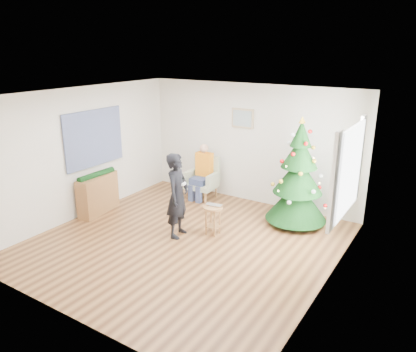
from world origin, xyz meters
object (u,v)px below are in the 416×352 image
Objects in this scene: stool at (213,220)px; console at (98,194)px; armchair at (203,183)px; christmas_tree at (298,177)px; standing_man at (178,196)px.

stool is 0.55× the size of console.
christmas_tree is at bearing -8.39° from armchair.
console is (-1.36, -1.91, 0.05)m from armchair.
standing_man is (0.69, -1.89, 0.44)m from armchair.
armchair is 2.06m from standing_man.
armchair is 0.61× the size of standing_man.
armchair reaches higher than stool.
armchair is at bearing 128.63° from stool.
console is (-2.05, -0.02, -0.38)m from standing_man.
stool is 0.35× the size of standing_man.
console is at bearing -171.12° from stool.
christmas_tree is at bearing 16.27° from console.
christmas_tree reaches higher than console.
console is (-2.57, -0.40, 0.12)m from stool.
armchair is (-2.33, 0.24, -0.61)m from christmas_tree.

